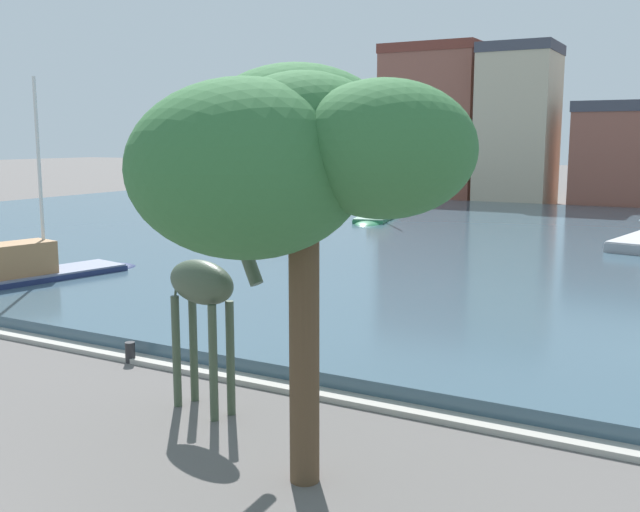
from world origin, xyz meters
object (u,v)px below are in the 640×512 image
object	(u,v)px
sailboat_navy	(43,274)
sailboat_green	(377,217)
giraffe_statue	(206,288)
sailboat_yellow	(289,223)
mooring_bollard	(130,352)
shade_tree	(292,155)

from	to	relation	value
sailboat_navy	sailboat_green	bearing A→B (deg)	84.40
giraffe_statue	sailboat_yellow	size ratio (longest dim) A/B	0.74
mooring_bollard	shade_tree	bearing A→B (deg)	-26.80
sailboat_green	mooring_bollard	distance (m)	29.16
sailboat_green	sailboat_navy	distance (m)	23.70
giraffe_statue	mooring_bollard	distance (m)	4.60
sailboat_navy	shade_tree	size ratio (longest dim) A/B	1.19
mooring_bollard	giraffe_statue	bearing A→B (deg)	-24.61
giraffe_statue	sailboat_navy	world-z (taller)	sailboat_navy
sailboat_navy	mooring_bollard	world-z (taller)	sailboat_navy
sailboat_green	shade_tree	bearing A→B (deg)	-67.76
giraffe_statue	sailboat_yellow	bearing A→B (deg)	117.95
sailboat_green	mooring_bollard	bearing A→B (deg)	-77.33
mooring_bollard	sailboat_yellow	bearing A→B (deg)	112.21
giraffe_statue	shade_tree	xyz separation A→B (m)	(2.96, -1.67, 2.60)
shade_tree	sailboat_yellow	bearing A→B (deg)	121.42
giraffe_statue	sailboat_yellow	distance (m)	27.49
sailboat_yellow	sailboat_green	bearing A→B (deg)	64.51
shade_tree	mooring_bollard	world-z (taller)	shade_tree
sailboat_yellow	mooring_bollard	distance (m)	24.36
sailboat_navy	shade_tree	bearing A→B (deg)	-28.17
sailboat_yellow	sailboat_navy	xyz separation A→B (m)	(0.50, -17.69, -0.02)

